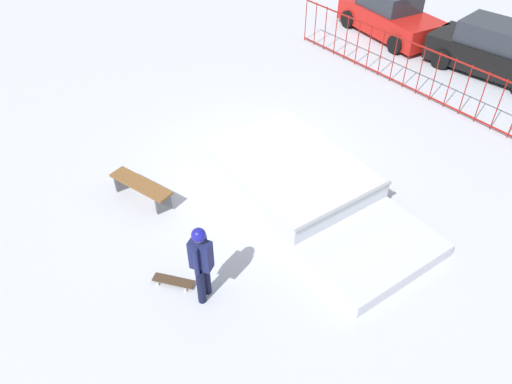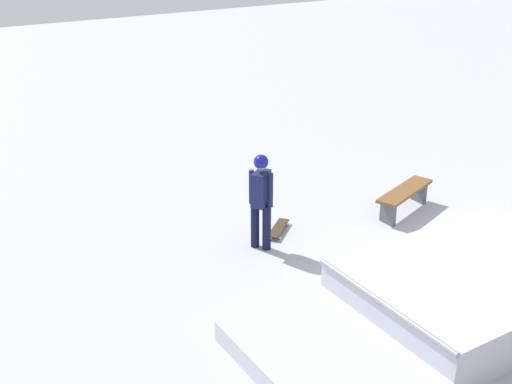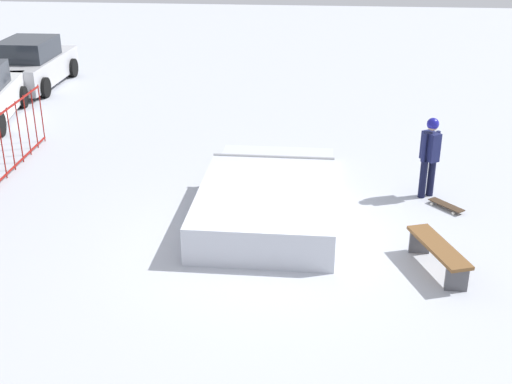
{
  "view_description": "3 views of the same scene",
  "coord_description": "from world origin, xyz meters",
  "px_view_note": "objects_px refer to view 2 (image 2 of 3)",
  "views": [
    {
      "loc": [
        7.68,
        -5.58,
        7.2
      ],
      "look_at": [
        1.62,
        -1.3,
        0.9
      ],
      "focal_mm": 33.71,
      "sensor_mm": 36.0,
      "label": 1
    },
    {
      "loc": [
        8.07,
        5.36,
        5.41
      ],
      "look_at": [
        2.64,
        -3.33,
        1.0
      ],
      "focal_mm": 45.88,
      "sensor_mm": 36.0,
      "label": 2
    },
    {
      "loc": [
        -10.75,
        -0.82,
        5.82
      ],
      "look_at": [
        1.15,
        0.29,
        0.6
      ],
      "focal_mm": 47.53,
      "sensor_mm": 36.0,
      "label": 3
    }
  ],
  "objects_px": {
    "skater": "(261,195)",
    "skateboard": "(278,228)",
    "park_bench": "(405,195)",
    "skate_ramp": "(450,299)"
  },
  "relations": [
    {
      "from": "skateboard",
      "to": "park_bench",
      "type": "height_order",
      "value": "park_bench"
    },
    {
      "from": "park_bench",
      "to": "skateboard",
      "type": "bearing_deg",
      "value": -12.71
    },
    {
      "from": "skate_ramp",
      "to": "skateboard",
      "type": "distance_m",
      "value": 3.64
    },
    {
      "from": "skater",
      "to": "skateboard",
      "type": "relative_size",
      "value": 2.33
    },
    {
      "from": "skate_ramp",
      "to": "skater",
      "type": "xyz_separation_m",
      "value": [
        1.14,
        -3.25,
        0.69
      ]
    },
    {
      "from": "skate_ramp",
      "to": "skateboard",
      "type": "height_order",
      "value": "skate_ramp"
    },
    {
      "from": "skateboard",
      "to": "park_bench",
      "type": "bearing_deg",
      "value": -52.67
    },
    {
      "from": "skate_ramp",
      "to": "skateboard",
      "type": "xyz_separation_m",
      "value": [
        0.55,
        -3.59,
        -0.24
      ]
    },
    {
      "from": "skater",
      "to": "park_bench",
      "type": "height_order",
      "value": "skater"
    },
    {
      "from": "skater",
      "to": "park_bench",
      "type": "distance_m",
      "value": 3.22
    }
  ]
}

